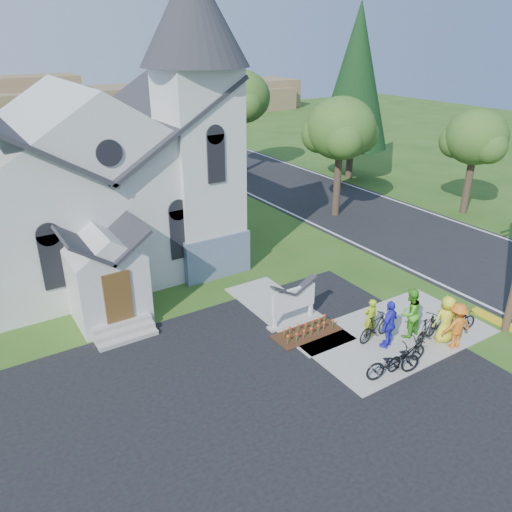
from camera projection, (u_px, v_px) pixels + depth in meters
ground at (375, 354)px, 17.43m from camera, size 120.00×120.00×0.00m
parking_lot at (229, 482)px, 12.46m from camera, size 20.00×16.00×0.02m
road at (323, 198)px, 33.87m from camera, size 8.00×90.00×0.02m
sidewalk at (394, 334)px, 18.54m from camera, size 7.00×4.00×0.05m
church at (96, 156)px, 22.22m from camera, size 12.35×12.00×13.00m
church_sign at (294, 300)px, 18.89m from camera, size 2.20×0.40×1.70m
flower_bed at (307, 333)px, 18.60m from camera, size 2.60×1.10×0.07m
tree_road_near at (341, 129)px, 28.70m from camera, size 4.00×4.00×7.05m
tree_road_mid at (241, 97)px, 37.96m from camera, size 4.40×4.40×7.80m
tree_road_far at (476, 138)px, 29.28m from camera, size 3.60×3.60×6.30m
conifer at (356, 77)px, 35.61m from camera, size 5.20×5.20×12.40m
distant_hills at (68, 105)px, 61.58m from camera, size 61.00×10.00×5.60m
cyclist_0 at (370, 318)px, 18.06m from camera, size 0.62×0.46×1.55m
bike_0 at (393, 362)px, 16.05m from camera, size 2.07×1.10×1.03m
cyclist_1 at (410, 313)px, 18.04m from camera, size 0.97×0.78×1.91m
bike_1 at (375, 327)px, 18.01m from camera, size 1.71×0.65×1.01m
cyclist_2 at (389, 324)px, 17.44m from camera, size 1.15×0.77×1.82m
bike_2 at (407, 354)px, 16.56m from camera, size 1.78×0.66×0.93m
cyclist_3 at (457, 326)px, 17.42m from camera, size 1.24×0.89×1.73m
bike_3 at (427, 330)px, 17.80m from camera, size 1.85×0.99×1.07m
cyclist_4 at (446, 319)px, 17.75m from camera, size 1.02×0.84×1.80m
bike_4 at (456, 321)px, 18.48m from camera, size 1.83×0.98×0.91m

